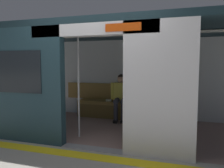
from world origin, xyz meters
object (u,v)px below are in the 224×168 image
object	(u,v)px
train_car	(109,63)
book	(109,100)
grab_pole_door	(79,85)
handbag	(136,99)
bench_seat	(124,106)
person_seated	(121,94)

from	to	relation	value
train_car	book	bearing A→B (deg)	-71.11
book	grab_pole_door	distance (m)	1.80
handbag	grab_pole_door	bearing A→B (deg)	64.44
bench_seat	book	bearing A→B (deg)	-5.29
bench_seat	handbag	xyz separation A→B (m)	(-0.33, -0.04, 0.19)
person_seated	handbag	xyz separation A→B (m)	(-0.39, -0.09, -0.13)
person_seated	handbag	size ratio (longest dim) A/B	4.56
book	train_car	bearing A→B (deg)	90.38
train_car	person_seated	world-z (taller)	train_car
book	grab_pole_door	bearing A→B (deg)	69.50
person_seated	grab_pole_door	xyz separation A→B (m)	(0.43, 1.61, 0.36)
train_car	handbag	bearing A→B (deg)	-111.97
bench_seat	handbag	distance (m)	0.38
person_seated	grab_pole_door	world-z (taller)	grab_pole_door
train_car	grab_pole_door	distance (m)	0.91
train_car	book	distance (m)	1.47
train_car	grab_pole_door	xyz separation A→B (m)	(0.41, 0.69, -0.43)
grab_pole_door	bench_seat	bearing A→B (deg)	-106.37
train_car	grab_pole_door	bearing A→B (deg)	59.53
handbag	train_car	bearing A→B (deg)	68.03
train_car	handbag	distance (m)	1.44
train_car	person_seated	xyz separation A→B (m)	(-0.02, -0.92, -0.80)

